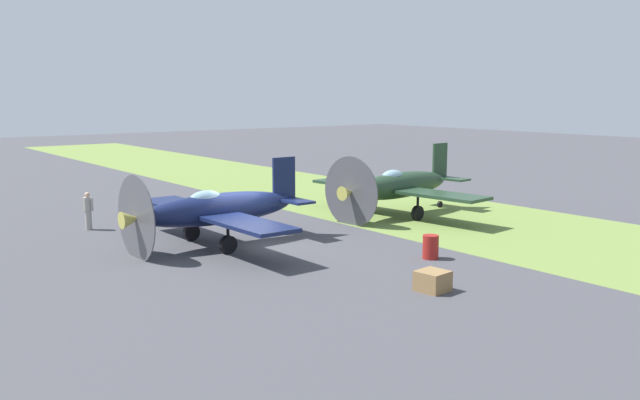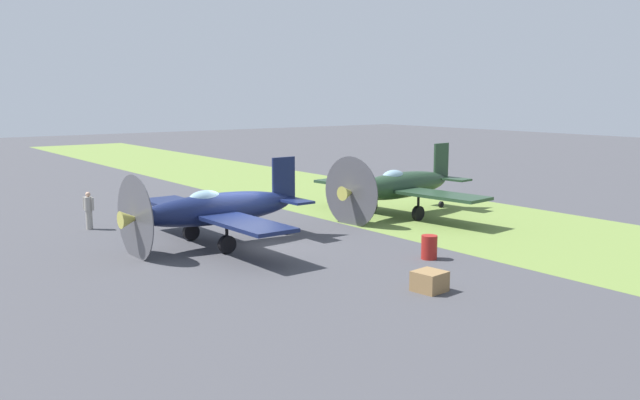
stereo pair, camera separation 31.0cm
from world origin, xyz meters
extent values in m
plane|color=#424247|center=(0.00, 0.00, 0.00)|extent=(160.00, 160.00, 0.00)
cube|color=olive|center=(0.00, -11.41, 0.00)|extent=(120.00, 11.00, 0.01)
ellipsoid|color=#141E47|center=(0.94, 0.94, 1.51)|extent=(1.43, 7.09, 1.29)
cube|color=#141E47|center=(0.93, 1.35, 1.35)|extent=(10.01, 1.96, 0.15)
cube|color=#141E47|center=(1.01, -2.29, 2.44)|extent=(0.13, 1.15, 1.98)
cube|color=#141E47|center=(1.01, -2.29, 1.61)|extent=(3.35, 1.00, 0.10)
cone|color=#B7B24C|center=(0.87, 4.73, 1.51)|extent=(0.68, 0.74, 0.67)
cylinder|color=#4C4C51|center=(0.87, 4.52, 1.51)|extent=(3.33, 0.11, 3.33)
ellipsoid|color=#8CB2C6|center=(0.93, 1.56, 1.96)|extent=(0.76, 1.47, 0.73)
cylinder|color=black|center=(-0.57, 1.43, 0.35)|extent=(0.24, 0.71, 0.71)
cylinder|color=black|center=(-0.57, 1.43, 0.85)|extent=(0.12, 0.12, 1.00)
cylinder|color=black|center=(2.44, 1.49, 0.35)|extent=(0.24, 0.71, 0.71)
cylinder|color=black|center=(2.44, 1.49, 0.85)|extent=(0.12, 0.12, 1.00)
cylinder|color=black|center=(1.01, -2.39, 0.17)|extent=(0.13, 0.34, 0.33)
ellipsoid|color=#233D28|center=(1.49, -9.77, 1.55)|extent=(2.14, 7.35, 1.32)
cube|color=#233D28|center=(1.44, -9.35, 1.39)|extent=(10.38, 2.97, 0.15)
cube|color=#233D28|center=(1.87, -13.05, 2.51)|extent=(0.24, 1.18, 2.03)
cube|color=#233D28|center=(1.87, -13.05, 1.65)|extent=(3.50, 1.34, 0.11)
cone|color=#B7B24C|center=(1.04, -5.91, 1.55)|extent=(0.76, 0.82, 0.68)
cylinder|color=#4C4C51|center=(1.07, -6.12, 1.55)|extent=(3.39, 0.43, 3.41)
ellipsoid|color=#8CB2C6|center=(1.41, -9.14, 2.01)|extent=(0.91, 1.57, 0.75)
cylinder|color=black|center=(-0.11, -9.42, 0.36)|extent=(0.32, 0.75, 0.72)
cylinder|color=black|center=(-0.11, -9.42, 0.87)|extent=(0.13, 0.13, 1.02)
cylinder|color=black|center=(2.96, -9.06, 0.36)|extent=(0.32, 0.75, 0.72)
cylinder|color=black|center=(2.96, -9.06, 0.87)|extent=(0.13, 0.13, 1.02)
cylinder|color=black|center=(1.88, -13.16, 0.17)|extent=(0.17, 0.35, 0.34)
cylinder|color=#9E998E|center=(7.36, 4.18, 0.44)|extent=(0.30, 0.30, 0.88)
cylinder|color=#9E998E|center=(7.36, 4.18, 1.19)|extent=(0.38, 0.38, 0.62)
sphere|color=tan|center=(7.36, 4.18, 1.61)|extent=(0.23, 0.23, 0.23)
cylinder|color=#9E998E|center=(7.59, 4.31, 1.19)|extent=(0.11, 0.11, 0.59)
cylinder|color=#9E998E|center=(7.13, 4.06, 1.19)|extent=(0.11, 0.11, 0.59)
cylinder|color=maroon|center=(-5.92, -4.21, 0.45)|extent=(0.60, 0.60, 0.90)
cube|color=olive|center=(-8.89, -1.18, 0.32)|extent=(1.00, 1.00, 0.64)
camera|label=1|loc=(-23.11, 14.10, 6.14)|focal=37.92mm
camera|label=2|loc=(-23.29, 13.85, 6.14)|focal=37.92mm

